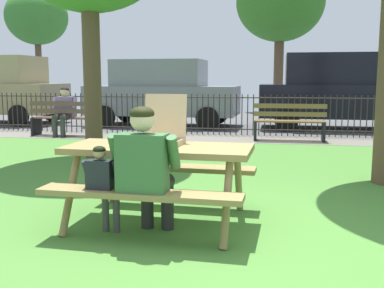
% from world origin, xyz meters
% --- Properties ---
extents(ground, '(28.00, 11.57, 0.02)m').
position_xyz_m(ground, '(0.00, 1.78, -0.01)').
color(ground, '#4A8133').
extents(cobblestone_walkway, '(28.00, 1.40, 0.01)m').
position_xyz_m(cobblestone_walkway, '(0.00, 6.87, -0.00)').
color(cobblestone_walkway, slate).
extents(street_asphalt, '(28.00, 7.83, 0.01)m').
position_xyz_m(street_asphalt, '(0.00, 11.48, -0.01)').
color(street_asphalt, '#515154').
extents(picnic_table_foreground, '(1.87, 1.56, 0.79)m').
position_xyz_m(picnic_table_foreground, '(-0.71, 0.47, 0.60)').
color(picnic_table_foreground, olive).
rests_on(picnic_table_foreground, ground).
extents(pizza_box_open, '(0.48, 0.52, 0.49)m').
position_xyz_m(pizza_box_open, '(-0.71, 0.57, 0.86)').
color(pizza_box_open, tan).
rests_on(pizza_box_open, picnic_table_foreground).
extents(pizza_slice_on_table, '(0.27, 0.26, 0.02)m').
position_xyz_m(pizza_slice_on_table, '(-1.08, 0.52, 0.78)').
color(pizza_slice_on_table, '#EFD963').
rests_on(pizza_slice_on_table, picnic_table_foreground).
extents(adult_at_table, '(0.62, 0.60, 1.19)m').
position_xyz_m(adult_at_table, '(-0.70, -0.03, 0.66)').
color(adult_at_table, '#262626').
rests_on(adult_at_table, ground).
extents(child_at_table, '(0.33, 0.32, 0.84)m').
position_xyz_m(child_at_table, '(-1.09, -0.04, 0.51)').
color(child_at_table, '#424242').
rests_on(child_at_table, ground).
extents(iron_fence_streetside, '(19.14, 0.03, 1.02)m').
position_xyz_m(iron_fence_streetside, '(-0.00, 7.57, 0.52)').
color(iron_fence_streetside, '#2D2823').
rests_on(iron_fence_streetside, ground).
extents(park_bench_left, '(1.61, 0.51, 0.85)m').
position_xyz_m(park_bench_left, '(-4.68, 6.73, 0.42)').
color(park_bench_left, brown).
rests_on(park_bench_left, ground).
extents(park_bench_center, '(1.60, 0.46, 0.85)m').
position_xyz_m(park_bench_center, '(0.77, 6.73, 0.42)').
color(park_bench_center, brown).
rests_on(park_bench_center, ground).
extents(person_on_park_bench, '(0.61, 0.59, 1.19)m').
position_xyz_m(person_on_park_bench, '(-4.67, 6.75, 0.66)').
color(person_on_park_bench, '#333333').
rests_on(person_on_park_bench, ground).
extents(parked_car_center, '(4.47, 2.06, 1.94)m').
position_xyz_m(parked_car_center, '(-2.83, 9.46, 1.01)').
color(parked_car_center, gray).
rests_on(parked_car_center, ground).
extents(parked_car_right, '(4.62, 2.00, 2.08)m').
position_xyz_m(parked_car_right, '(2.35, 9.46, 1.10)').
color(parked_car_right, black).
rests_on(parked_car_right, ground).
extents(far_tree_left, '(2.92, 2.92, 5.61)m').
position_xyz_m(far_tree_left, '(-10.72, 16.97, 4.26)').
color(far_tree_left, brown).
rests_on(far_tree_left, ground).
extents(far_tree_midleft, '(3.80, 3.80, 6.39)m').
position_xyz_m(far_tree_midleft, '(0.64, 16.97, 4.65)').
color(far_tree_midleft, brown).
rests_on(far_tree_midleft, ground).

